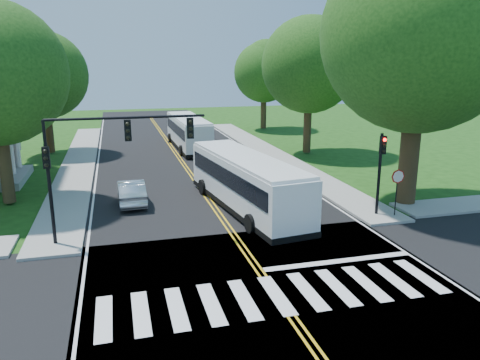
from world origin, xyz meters
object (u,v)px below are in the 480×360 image
object	(u,v)px
suv	(283,178)
signal_ne	(381,163)
signal_nw	(102,149)
bus_follow	(188,132)
hatchback	(131,192)
dark_sedan	(269,167)
bus_lead	(246,181)

from	to	relation	value
suv	signal_ne	bearing A→B (deg)	118.26
signal_nw	bus_follow	size ratio (longest dim) A/B	0.61
signal_nw	hatchback	bearing A→B (deg)	77.69
bus_follow	dark_sedan	bearing A→B (deg)	106.30
bus_follow	dark_sedan	distance (m)	13.28
bus_follow	hatchback	world-z (taller)	bus_follow
bus_follow	dark_sedan	world-z (taller)	bus_follow
signal_nw	dark_sedan	world-z (taller)	signal_nw
signal_nw	signal_ne	distance (m)	14.13
signal_nw	signal_ne	xyz separation A→B (m)	(14.06, 0.01, -1.41)
bus_lead	signal_ne	bearing A→B (deg)	146.94
suv	bus_follow	bearing A→B (deg)	-73.10
signal_nw	hatchback	world-z (taller)	signal_nw
signal_ne	bus_follow	size ratio (longest dim) A/B	0.38
signal_ne	dark_sedan	world-z (taller)	signal_ne
signal_nw	signal_ne	bearing A→B (deg)	0.05
suv	signal_nw	bearing A→B (deg)	35.53
signal_ne	suv	world-z (taller)	signal_ne
dark_sedan	signal_nw	bearing A→B (deg)	54.50
signal_ne	bus_follow	world-z (taller)	signal_ne
bus_follow	hatchback	xyz separation A→B (m)	(-6.11, -17.24, -0.87)
signal_nw	suv	distance (m)	13.46
signal_nw	bus_follow	bearing A→B (deg)	72.27
bus_follow	suv	bearing A→B (deg)	101.40
dark_sedan	signal_ne	bearing A→B (deg)	116.01
bus_lead	suv	size ratio (longest dim) A/B	2.33
signal_nw	bus_lead	world-z (taller)	signal_nw
hatchback	dark_sedan	size ratio (longest dim) A/B	1.03
bus_lead	suv	world-z (taller)	bus_lead
signal_nw	bus_lead	xyz separation A→B (m)	(7.53, 3.12, -2.75)
signal_ne	suv	xyz separation A→B (m)	(-2.98, 6.70, -2.23)
signal_ne	hatchback	size ratio (longest dim) A/B	1.01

